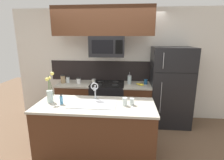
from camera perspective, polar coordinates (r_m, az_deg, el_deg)
ground_plane at (r=3.56m, az=-3.18°, el=-19.48°), size 10.00×10.00×0.00m
rear_partition at (r=4.27m, az=3.11°, el=5.06°), size 5.20×0.10×2.60m
splash_band at (r=4.26m, az=-0.99°, el=3.01°), size 2.87×0.01×0.48m
back_counter_left at (r=4.30m, az=-11.63°, el=-6.82°), size 0.79×0.65×0.91m
back_counter_right at (r=4.12m, az=8.03°, el=-7.55°), size 0.63×0.65×0.91m
stove_range at (r=4.14m, az=-1.44°, el=-7.24°), size 0.76×0.64×0.93m
microwave at (r=3.85m, az=-1.60°, el=10.92°), size 0.74×0.40×0.44m
upper_cabinet_band at (r=3.83m, az=-2.99°, el=18.64°), size 2.11×0.34×0.60m
refrigerator at (r=4.12m, az=18.43°, el=-2.07°), size 0.86×0.74×1.75m
storage_jar_tall at (r=4.21m, az=-15.70°, el=0.33°), size 0.11×0.11×0.19m
storage_jar_medium at (r=4.21m, az=-14.21°, el=0.16°), size 0.08×0.08×0.15m
storage_jar_short at (r=4.09m, az=-10.83°, el=-0.22°), size 0.10×0.10×0.13m
storage_jar_squat at (r=4.04m, az=-6.02°, el=-0.42°), size 0.08×0.08×0.10m
banana_bunch at (r=3.92m, az=9.21°, el=-1.41°), size 0.19×0.15×0.08m
french_press at (r=4.01m, az=5.71°, el=0.18°), size 0.09×0.09×0.27m
coffee_tin at (r=4.03m, az=10.95°, el=-0.58°), size 0.08×0.08×0.11m
island_counter at (r=3.03m, az=-5.33°, el=-15.83°), size 1.91×0.80×0.91m
kitchen_sink at (r=2.87m, az=-6.34°, el=-9.08°), size 0.76×0.42×0.16m
sink_faucet at (r=2.97m, az=-5.67°, el=-2.78°), size 0.14×0.14×0.31m
dish_soap_bottle at (r=2.92m, az=-16.22°, el=-6.28°), size 0.06×0.05×0.16m
drinking_glass at (r=2.76m, az=4.19°, el=-7.04°), size 0.07×0.07×0.13m
spare_glass at (r=2.79m, az=6.51°, el=-7.04°), size 0.07×0.07×0.11m
flower_vase at (r=3.04m, az=-19.58°, el=-4.25°), size 0.10×0.19×0.49m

